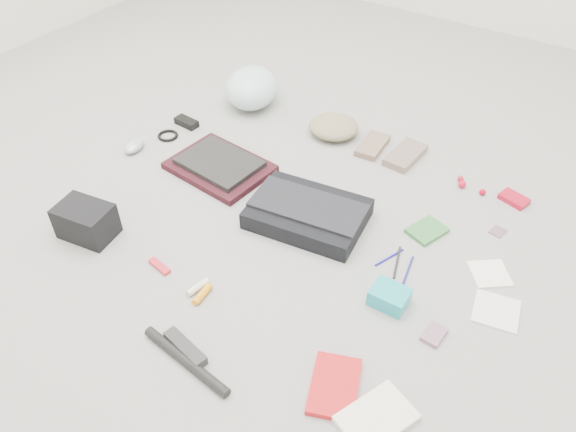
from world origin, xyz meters
The scene contains 33 objects.
ground_plane centered at (0.00, 0.00, 0.00)m, with size 4.00×4.00×0.00m, color gray.
messenger_bag centered at (0.04, 0.06, 0.03)m, with size 0.39×0.28×0.06m, color black.
bag_flap centered at (0.04, 0.06, 0.07)m, with size 0.39×0.18×0.01m, color black.
laptop_sleeve centered at (-0.40, 0.13, 0.01)m, with size 0.37×0.28×0.03m, color black.
laptop centered at (-0.40, 0.13, 0.04)m, with size 0.30×0.22×0.02m, color black.
bike_helmet centered at (-0.59, 0.60, 0.09)m, with size 0.23×0.29×0.17m, color silver.
beanie centered at (-0.16, 0.59, 0.04)m, with size 0.21×0.20×0.07m, color #897B5C.
mitten_left centered at (0.03, 0.59, 0.01)m, with size 0.09×0.18×0.03m, color #826553.
mitten_right centered at (0.17, 0.60, 0.02)m, with size 0.10×0.20×0.03m, color #7D685C.
power_brick centered at (-0.72, 0.30, 0.01)m, with size 0.11×0.05×0.03m, color black.
cable_coil centered at (-0.73, 0.19, 0.01)m, with size 0.09×0.09×0.01m, color black.
mouse centered at (-0.78, 0.04, 0.02)m, with size 0.06×0.11×0.04m, color #A1A3B1.
camera_bag centered at (-0.55, -0.40, 0.06)m, with size 0.18×0.13×0.12m, color black.
multitool centered at (-0.24, -0.39, 0.01)m, with size 0.09×0.02×0.01m, color red.
toiletry_tube_white centered at (-0.07, -0.39, 0.01)m, with size 0.02×0.02×0.08m, color beige.
toiletry_tube_orange centered at (-0.04, -0.41, 0.01)m, with size 0.02×0.02×0.08m, color orange.
u_lock centered at (0.04, -0.58, 0.02)m, with size 0.15×0.04×0.03m, color black.
bike_pump centered at (0.07, -0.61, 0.01)m, with size 0.03×0.03×0.31m, color black.
book_red centered at (0.45, -0.46, 0.01)m, with size 0.12×0.18×0.02m, color red.
book_white centered at (0.58, -0.48, 0.01)m, with size 0.13×0.19×0.02m, color silver.
notepad centered at (0.41, 0.24, 0.01)m, with size 0.09×0.13×0.01m, color #316D34.
pen_blue centered at (0.36, 0.06, 0.00)m, with size 0.01×0.01×0.12m, color #150E92.
pen_black centered at (0.39, 0.05, 0.00)m, with size 0.01×0.01×0.14m, color black.
pen_navy centered at (0.43, 0.04, 0.00)m, with size 0.01×0.01×0.13m, color navy.
accordion_wallet centered at (0.44, -0.12, 0.03)m, with size 0.11×0.09×0.05m, color #1DA1AD.
card_deck centered at (0.60, -0.16, 0.01)m, with size 0.05×0.08×0.01m, color gray.
napkin_top centered at (0.66, 0.17, 0.00)m, with size 0.11×0.11×0.01m, color white.
napkin_bottom centered at (0.72, 0.03, 0.00)m, with size 0.13×0.13×0.01m, color silver.
lollipop_a centered at (0.41, 0.58, 0.01)m, with size 0.02×0.02×0.02m, color maroon.
lollipop_b centered at (0.42, 0.54, 0.01)m, with size 0.03×0.03×0.03m, color red.
lollipop_c centered at (0.50, 0.54, 0.01)m, with size 0.02×0.02×0.02m, color #B2001A.
altoids_tin centered at (0.61, 0.57, 0.01)m, with size 0.10×0.06×0.02m, color #AA0E25.
stamp_sheet centered at (0.62, 0.38, 0.00)m, with size 0.04×0.05×0.00m, color #755362.
Camera 1 is at (0.79, -1.19, 1.32)m, focal length 35.00 mm.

